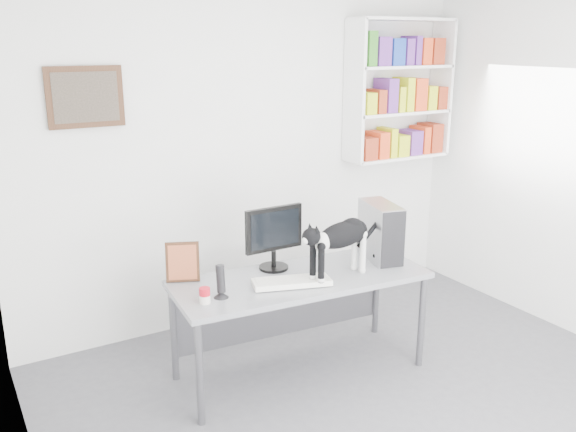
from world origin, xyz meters
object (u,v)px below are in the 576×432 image
(monitor, at_px, (274,238))
(soup_can, at_px, (205,296))
(speaker, at_px, (221,281))
(desk, at_px, (300,325))
(bookshelf, at_px, (400,90))
(leaning_print, at_px, (182,261))
(pc_tower, at_px, (380,231))
(keyboard, at_px, (292,282))
(cat, at_px, (340,249))

(monitor, distance_m, soup_can, 0.74)
(monitor, relative_size, speaker, 2.07)
(desk, distance_m, speaker, 0.78)
(desk, xyz_separation_m, soup_can, (-0.73, -0.07, 0.41))
(bookshelf, height_order, leaning_print, bookshelf)
(monitor, xyz_separation_m, pc_tower, (0.77, -0.21, -0.02))
(speaker, bearing_deg, soup_can, -158.47)
(pc_tower, bearing_deg, speaker, -163.66)
(keyboard, bearing_deg, soup_can, -163.43)
(desk, xyz_separation_m, leaning_print, (-0.71, 0.34, 0.50))
(leaning_print, bearing_deg, speaker, -51.47)
(speaker, bearing_deg, bookshelf, 32.82)
(soup_can, bearing_deg, cat, -4.50)
(bookshelf, relative_size, leaning_print, 4.50)
(monitor, distance_m, cat, 0.48)
(desk, bearing_deg, keyboard, -139.24)
(leaning_print, height_order, cat, cat)
(soup_can, xyz_separation_m, cat, (0.95, -0.08, 0.15))
(bookshelf, distance_m, monitor, 2.05)
(desk, bearing_deg, bookshelf, 35.53)
(pc_tower, distance_m, soup_can, 1.43)
(desk, relative_size, speaker, 7.84)
(soup_can, bearing_deg, pc_tower, 3.33)
(soup_can, bearing_deg, leaning_print, 87.35)
(desk, height_order, leaning_print, leaning_print)
(keyboard, relative_size, pc_tower, 1.22)
(bookshelf, distance_m, pc_tower, 1.61)
(monitor, distance_m, leaning_print, 0.65)
(monitor, bearing_deg, leaning_print, 169.18)
(speaker, relative_size, leaning_print, 0.81)
(keyboard, bearing_deg, speaker, -167.05)
(speaker, bearing_deg, desk, 12.93)
(bookshelf, distance_m, leaning_print, 2.60)
(desk, xyz_separation_m, pc_tower, (0.69, 0.01, 0.57))
(pc_tower, xyz_separation_m, speaker, (-1.30, -0.06, -0.10))
(cat, bearing_deg, pc_tower, 7.03)
(soup_can, height_order, cat, cat)
(monitor, height_order, speaker, monitor)
(leaning_print, distance_m, soup_can, 0.42)
(pc_tower, relative_size, leaning_print, 1.52)
(bookshelf, bearing_deg, cat, -141.76)
(pc_tower, distance_m, speaker, 1.31)
(pc_tower, relative_size, cat, 0.64)
(pc_tower, bearing_deg, keyboard, -159.08)
(desk, distance_m, leaning_print, 0.94)
(keyboard, height_order, speaker, speaker)
(speaker, bearing_deg, pc_tower, 11.15)
(bookshelf, relative_size, keyboard, 2.43)
(speaker, bearing_deg, leaning_print, 113.55)
(bookshelf, height_order, speaker, bookshelf)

